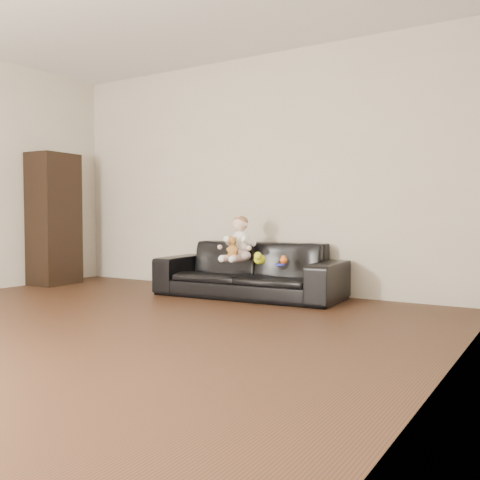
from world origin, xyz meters
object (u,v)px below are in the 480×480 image
Objects in this scene: sofa at (249,270)px; toy_rattle at (284,260)px; baby at (239,242)px; teddy_bear at (233,247)px; toy_green at (260,259)px; cabinet at (54,219)px; toy_blue_disc at (280,265)px.

toy_rattle is at bearing -16.52° from sofa.
baby reaches higher than teddy_bear.
toy_green is (0.33, -0.15, -0.16)m from baby.
sofa reaches higher than toy_rattle.
cabinet is at bearing -177.66° from toy_green.
sofa reaches higher than toy_blue_disc.
baby reaches higher than toy_green.
toy_green is 1.89× the size of toy_rattle.
teddy_bear is 2.74× the size of toy_rattle.
toy_rattle is at bearing 1.97° from cabinet.
toy_rattle is (2.98, 0.27, -0.39)m from cabinet.
sofa is at bearing 85.37° from teddy_bear.
toy_rattle is 0.77× the size of toy_blue_disc.
toy_rattle is at bearing 40.76° from toy_green.
toy_green is at bearing -46.59° from sofa.
sofa is 0.32m from baby.
toy_blue_disc is at bearing -77.89° from toy_rattle.
teddy_bear is at bearing -177.80° from toy_blue_disc.
baby reaches higher than toy_blue_disc.
sofa is 2.61m from cabinet.
baby is at bearing -120.39° from sofa.
toy_blue_disc is (0.20, 0.03, -0.04)m from toy_green.
toy_green reaches higher than toy_blue_disc.
toy_green is (0.32, -0.01, -0.11)m from teddy_bear.
sofa is at bearing 167.05° from toy_rattle.
teddy_bear is (0.01, -0.14, -0.05)m from baby.
baby is 6.29× the size of toy_rattle.
toy_green reaches higher than toy_rattle.
toy_blue_disc is at bearing -29.01° from sofa.
toy_rattle is (0.45, -0.10, 0.13)m from sofa.
sofa is 0.48m from toy_rattle.
cabinet is 21.47× the size of toy_rattle.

